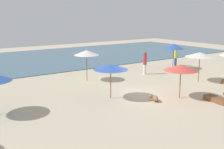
{
  "coord_description": "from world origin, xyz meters",
  "views": [
    {
      "loc": [
        -10.61,
        -12.53,
        4.95
      ],
      "look_at": [
        -0.66,
        1.85,
        1.1
      ],
      "focal_mm": 43.9,
      "sensor_mm": 36.0,
      "label": 1
    }
  ],
  "objects_px": {
    "umbrella_1": "(111,67)",
    "umbrella_7": "(174,46)",
    "umbrella_6": "(181,67)",
    "person_1": "(176,57)",
    "dog": "(155,98)",
    "umbrella_5": "(87,53)",
    "person_0": "(145,63)",
    "umbrella_0": "(200,55)",
    "lounger_1": "(218,99)"
  },
  "relations": [
    {
      "from": "umbrella_1",
      "to": "umbrella_7",
      "type": "distance_m",
      "value": 10.78
    },
    {
      "from": "umbrella_1",
      "to": "umbrella_6",
      "type": "bearing_deg",
      "value": -33.66
    },
    {
      "from": "person_1",
      "to": "dog",
      "type": "bearing_deg",
      "value": -142.98
    },
    {
      "from": "umbrella_5",
      "to": "person_0",
      "type": "xyz_separation_m",
      "value": [
        5.1,
        -0.84,
        -1.14
      ]
    },
    {
      "from": "umbrella_0",
      "to": "umbrella_1",
      "type": "xyz_separation_m",
      "value": [
        -7.79,
        0.3,
        -0.11
      ]
    },
    {
      "from": "umbrella_7",
      "to": "person_0",
      "type": "distance_m",
      "value": 3.89
    },
    {
      "from": "umbrella_6",
      "to": "dog",
      "type": "bearing_deg",
      "value": 168.37
    },
    {
      "from": "umbrella_5",
      "to": "dog",
      "type": "height_order",
      "value": "umbrella_5"
    },
    {
      "from": "umbrella_0",
      "to": "umbrella_5",
      "type": "distance_m",
      "value": 8.42
    },
    {
      "from": "umbrella_5",
      "to": "umbrella_0",
      "type": "bearing_deg",
      "value": -37.11
    },
    {
      "from": "umbrella_6",
      "to": "lounger_1",
      "type": "distance_m",
      "value": 2.76
    },
    {
      "from": "umbrella_7",
      "to": "umbrella_6",
      "type": "bearing_deg",
      "value": -134.38
    },
    {
      "from": "umbrella_1",
      "to": "person_1",
      "type": "height_order",
      "value": "umbrella_1"
    },
    {
      "from": "umbrella_5",
      "to": "person_0",
      "type": "bearing_deg",
      "value": -9.33
    },
    {
      "from": "lounger_1",
      "to": "umbrella_5",
      "type": "bearing_deg",
      "value": 111.72
    },
    {
      "from": "umbrella_0",
      "to": "umbrella_6",
      "type": "distance_m",
      "value": 4.77
    },
    {
      "from": "umbrella_6",
      "to": "dog",
      "type": "height_order",
      "value": "umbrella_6"
    },
    {
      "from": "lounger_1",
      "to": "person_1",
      "type": "xyz_separation_m",
      "value": [
        6.66,
        9.37,
        0.7
      ]
    },
    {
      "from": "dog",
      "to": "person_1",
      "type": "bearing_deg",
      "value": 37.02
    },
    {
      "from": "lounger_1",
      "to": "person_0",
      "type": "distance_m",
      "value": 8.28
    },
    {
      "from": "umbrella_7",
      "to": "dog",
      "type": "bearing_deg",
      "value": -142.59
    },
    {
      "from": "umbrella_5",
      "to": "umbrella_6",
      "type": "relative_size",
      "value": 1.13
    },
    {
      "from": "umbrella_1",
      "to": "lounger_1",
      "type": "xyz_separation_m",
      "value": [
        4.64,
        -4.15,
        -1.76
      ]
    },
    {
      "from": "umbrella_5",
      "to": "umbrella_6",
      "type": "distance_m",
      "value": 7.49
    },
    {
      "from": "umbrella_1",
      "to": "person_0",
      "type": "xyz_separation_m",
      "value": [
        6.18,
        3.94,
        -0.93
      ]
    },
    {
      "from": "umbrella_6",
      "to": "person_1",
      "type": "height_order",
      "value": "umbrella_6"
    },
    {
      "from": "lounger_1",
      "to": "dog",
      "type": "relative_size",
      "value": 2.37
    },
    {
      "from": "dog",
      "to": "umbrella_7",
      "type": "bearing_deg",
      "value": 37.41
    },
    {
      "from": "umbrella_0",
      "to": "umbrella_5",
      "type": "height_order",
      "value": "umbrella_5"
    },
    {
      "from": "person_0",
      "to": "umbrella_1",
      "type": "bearing_deg",
      "value": -147.47
    },
    {
      "from": "umbrella_6",
      "to": "person_0",
      "type": "relative_size",
      "value": 1.08
    },
    {
      "from": "umbrella_6",
      "to": "lounger_1",
      "type": "xyz_separation_m",
      "value": [
        1.16,
        -1.84,
        -1.7
      ]
    },
    {
      "from": "umbrella_6",
      "to": "person_1",
      "type": "bearing_deg",
      "value": 43.92
    },
    {
      "from": "umbrella_1",
      "to": "dog",
      "type": "height_order",
      "value": "umbrella_1"
    },
    {
      "from": "umbrella_0",
      "to": "lounger_1",
      "type": "xyz_separation_m",
      "value": [
        -3.16,
        -3.86,
        -1.87
      ]
    },
    {
      "from": "umbrella_5",
      "to": "umbrella_7",
      "type": "xyz_separation_m",
      "value": [
        8.82,
        -0.53,
        -0.05
      ]
    },
    {
      "from": "umbrella_5",
      "to": "person_0",
      "type": "relative_size",
      "value": 1.22
    },
    {
      "from": "umbrella_5",
      "to": "person_1",
      "type": "height_order",
      "value": "umbrella_5"
    },
    {
      "from": "person_0",
      "to": "person_1",
      "type": "height_order",
      "value": "person_0"
    },
    {
      "from": "umbrella_5",
      "to": "person_1",
      "type": "relative_size",
      "value": 1.36
    },
    {
      "from": "umbrella_0",
      "to": "umbrella_5",
      "type": "xyz_separation_m",
      "value": [
        -6.71,
        5.08,
        0.1
      ]
    },
    {
      "from": "umbrella_1",
      "to": "umbrella_7",
      "type": "height_order",
      "value": "umbrella_7"
    },
    {
      "from": "umbrella_0",
      "to": "person_1",
      "type": "bearing_deg",
      "value": 57.56
    },
    {
      "from": "person_0",
      "to": "umbrella_5",
      "type": "bearing_deg",
      "value": 170.67
    },
    {
      "from": "umbrella_1",
      "to": "umbrella_5",
      "type": "relative_size",
      "value": 0.9
    },
    {
      "from": "umbrella_0",
      "to": "lounger_1",
      "type": "distance_m",
      "value": 5.32
    },
    {
      "from": "umbrella_1",
      "to": "umbrella_7",
      "type": "xyz_separation_m",
      "value": [
        9.9,
        4.25,
        0.17
      ]
    },
    {
      "from": "person_0",
      "to": "dog",
      "type": "distance_m",
      "value": 7.41
    },
    {
      "from": "umbrella_0",
      "to": "umbrella_1",
      "type": "relative_size",
      "value": 1.05
    },
    {
      "from": "person_0",
      "to": "umbrella_7",
      "type": "bearing_deg",
      "value": 4.78
    }
  ]
}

